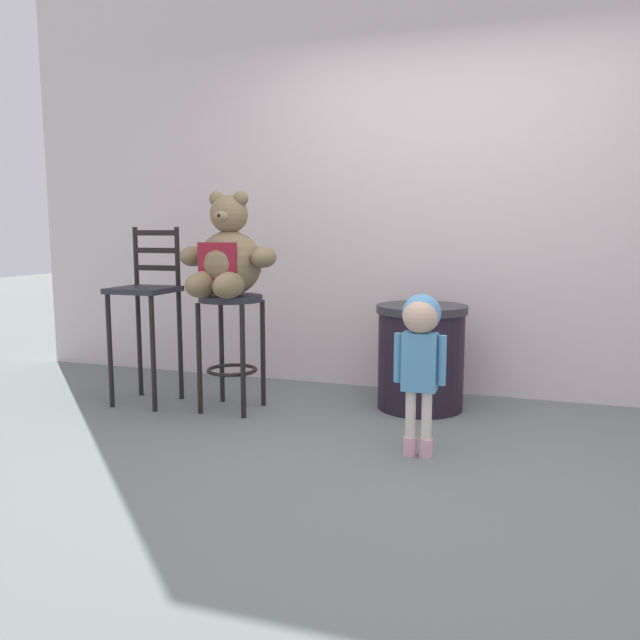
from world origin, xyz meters
The scene contains 7 objects.
ground_plane centered at (0.00, 0.00, 0.00)m, with size 24.00×24.00×0.00m, color slate.
building_wall centered at (0.00, 1.79, 1.52)m, with size 6.79×0.30×3.04m, color beige.
bar_stool_with_teddy centered at (-1.23, 0.76, 0.53)m, with size 0.40×0.40×0.74m.
teddy_bear centered at (-1.23, 0.72, 0.97)m, with size 0.63×0.57×0.65m.
child_walking centered at (0.06, 0.29, 0.60)m, with size 0.26×0.21×0.83m.
trash_bin centered at (-0.09, 1.18, 0.34)m, with size 0.58×0.58×0.67m.
bar_chair_empty centered at (-1.84, 0.74, 0.68)m, with size 0.38×0.38×1.17m.
Camera 1 is at (0.59, -2.85, 1.14)m, focal length 35.75 mm.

